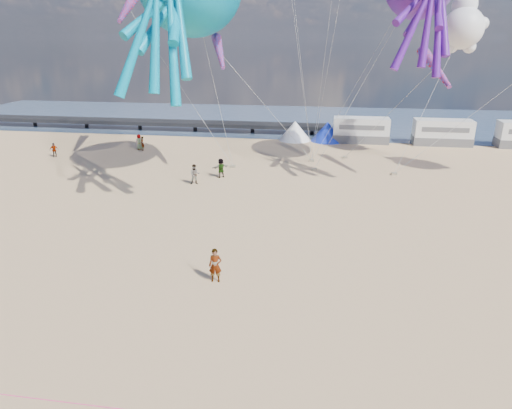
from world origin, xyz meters
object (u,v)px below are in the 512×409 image
tent_white (295,131)px  sandbag_b (314,169)px  motorhome_0 (361,130)px  sandbag_e (312,161)px  motorhome_1 (442,132)px  beachgoer_5 (142,144)px  sandbag_c (394,174)px  beachgoer_4 (221,168)px  beachgoer_1 (195,174)px  windsock_right (220,52)px  standing_person (215,265)px  beachgoer_3 (54,150)px  windsock_left (128,7)px  sandbag_d (345,157)px  beachgoer_0 (139,142)px  windsock_mid (435,68)px  tent_blue (327,131)px  kite_panda (463,28)px  sandbag_a (233,166)px

tent_white → sandbag_b: 13.96m
motorhome_0 → sandbag_e: bearing=-117.9°
motorhome_1 → sandbag_b: 20.00m
beachgoer_5 → sandbag_c: (27.02, -5.85, -0.68)m
motorhome_0 → beachgoer_4: (-13.48, -17.26, -0.61)m
beachgoer_1 → windsock_right: size_ratio=0.36×
tent_white → sandbag_e: size_ratio=8.00×
standing_person → beachgoer_3: size_ratio=1.22×
windsock_left → beachgoer_4: bearing=-33.9°
sandbag_d → windsock_right: size_ratio=0.10×
beachgoer_0 → sandbag_e: size_ratio=3.47×
sandbag_b → standing_person: bearing=-101.2°
standing_person → windsock_mid: (14.00, 20.56, 8.79)m
windsock_left → windsock_right: (9.23, -3.02, -3.83)m
motorhome_1 → sandbag_d: size_ratio=13.20×
windsock_mid → sandbag_d: bearing=118.4°
tent_blue → standing_person: size_ratio=2.17×
beachgoer_4 → sandbag_c: beachgoer_4 is taller
windsock_left → windsock_mid: windsock_left is taller
beachgoer_0 → beachgoer_4: (11.74, -9.52, 0.02)m
beachgoer_0 → beachgoer_4: beachgoer_4 is taller
kite_panda → sandbag_b: bearing=-175.8°
beachgoer_0 → sandbag_b: (20.13, -5.87, -0.76)m
beachgoer_0 → sandbag_a: beachgoer_0 is taller
sandbag_e → windsock_right: 14.70m
sandbag_a → kite_panda: bearing=12.6°
sandbag_b → sandbag_e: size_ratio=1.00×
tent_blue → beachgoer_3: size_ratio=2.63×
motorhome_1 → kite_panda: 14.64m
windsock_mid → windsock_right: bearing=168.2°
motorhome_1 → beachgoer_1: size_ratio=3.70×
motorhome_0 → sandbag_d: size_ratio=13.20×
standing_person → sandbag_b: (4.41, 22.27, -0.81)m
beachgoer_0 → beachgoer_1: beachgoer_1 is taller
standing_person → sandbag_c: 24.86m
sandbag_e → sandbag_b: bearing=-83.5°
standing_person → sandbag_e: standing_person is taller
beachgoer_1 → tent_white: bearing=51.7°
sandbag_c → sandbag_d: (-4.35, 5.69, 0.00)m
tent_white → sandbag_e: 10.68m
sandbag_e → sandbag_d: bearing=29.7°
beachgoer_0 → windsock_left: size_ratio=0.22×
tent_white → sandbag_c: 17.46m
sandbag_c → windsock_left: size_ratio=0.06×
tent_blue → beachgoer_0: 22.60m
windsock_right → motorhome_0: bearing=30.3°
motorhome_1 → sandbag_d: bearing=-144.1°
standing_person → windsock_left: windsock_left is taller
sandbag_d → sandbag_e: same height
windsock_mid → standing_person: bearing=-138.9°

